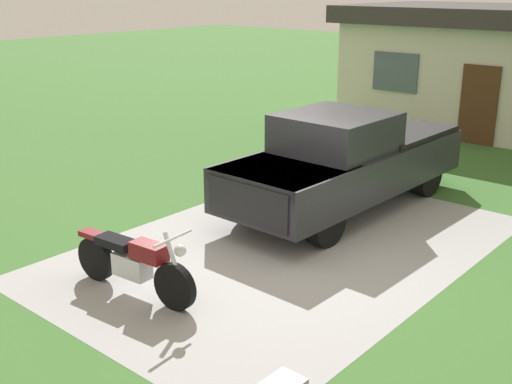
{
  "coord_description": "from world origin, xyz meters",
  "views": [
    {
      "loc": [
        5.91,
        -7.68,
        4.18
      ],
      "look_at": [
        -0.53,
        -0.18,
        0.9
      ],
      "focal_mm": 44.72,
      "sensor_mm": 36.0,
      "label": 1
    }
  ],
  "objects": [
    {
      "name": "ground_plane",
      "position": [
        0.0,
        0.0,
        0.0
      ],
      "size": [
        80.0,
        80.0,
        0.0
      ],
      "primitive_type": "plane",
      "color": "#3D6B2F"
    },
    {
      "name": "driveway_pad",
      "position": [
        0.0,
        0.0,
        0.0
      ],
      "size": [
        5.23,
        7.81,
        0.01
      ],
      "primitive_type": "cube",
      "color": "#9F9F9F",
      "rests_on": "ground"
    },
    {
      "name": "pickup_truck",
      "position": [
        -0.4,
        2.36,
        0.95
      ],
      "size": [
        2.1,
        5.66,
        1.9
      ],
      "color": "black",
      "rests_on": "ground"
    },
    {
      "name": "motorcycle",
      "position": [
        -0.63,
        -2.67,
        0.47
      ],
      "size": [
        2.21,
        0.7,
        1.09
      ],
      "color": "black",
      "rests_on": "ground"
    }
  ]
}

